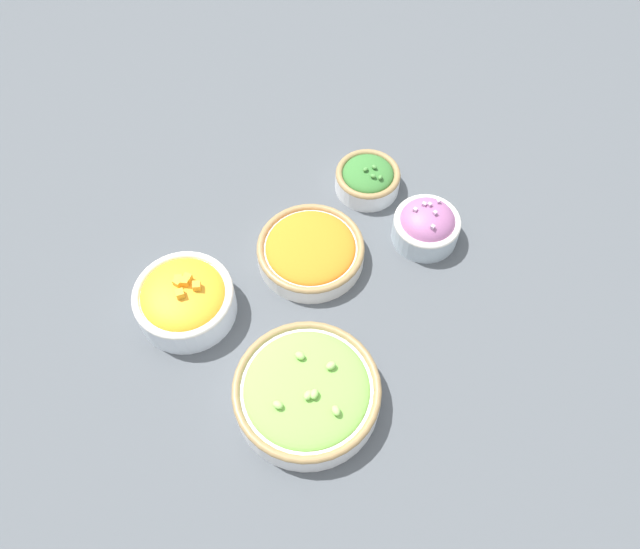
# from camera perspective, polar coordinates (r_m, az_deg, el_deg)

# --- Properties ---
(ground_plane) EXTENTS (3.00, 3.00, 0.00)m
(ground_plane) POSITION_cam_1_polar(r_m,az_deg,el_deg) (1.03, -0.00, -0.88)
(ground_plane) COLOR #4C5156
(bowl_carrots) EXTENTS (0.18, 0.18, 0.05)m
(bowl_carrots) POSITION_cam_1_polar(r_m,az_deg,el_deg) (1.03, -0.86, 2.26)
(bowl_carrots) COLOR silver
(bowl_carrots) RESTS_ON ground_plane
(bowl_lettuce) EXTENTS (0.21, 0.21, 0.07)m
(bowl_lettuce) POSITION_cam_1_polar(r_m,az_deg,el_deg) (0.91, -1.21, -10.65)
(bowl_lettuce) COLOR white
(bowl_lettuce) RESTS_ON ground_plane
(bowl_red_onion) EXTENTS (0.11, 0.11, 0.08)m
(bowl_red_onion) POSITION_cam_1_polar(r_m,az_deg,el_deg) (1.07, 9.71, 4.48)
(bowl_red_onion) COLOR #B2C1CC
(bowl_red_onion) RESTS_ON ground_plane
(bowl_squash) EXTENTS (0.16, 0.16, 0.08)m
(bowl_squash) POSITION_cam_1_polar(r_m,az_deg,el_deg) (0.99, -12.29, -2.19)
(bowl_squash) COLOR silver
(bowl_squash) RESTS_ON ground_plane
(bowl_broccoli) EXTENTS (0.12, 0.12, 0.06)m
(bowl_broccoli) POSITION_cam_1_polar(r_m,az_deg,el_deg) (1.13, 4.38, 8.81)
(bowl_broccoli) COLOR white
(bowl_broccoli) RESTS_ON ground_plane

